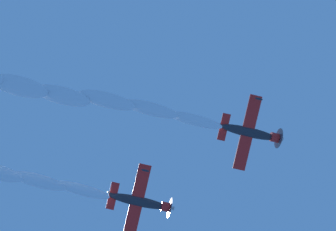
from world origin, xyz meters
name	(u,v)px	position (x,y,z in m)	size (l,w,h in m)	color
airplane_lead	(251,133)	(-5.70, -5.39, 69.86)	(7.53, 8.23, 2.88)	#232328
airplane_left_wingman	(141,202)	(3.89, -15.52, 68.00)	(7.49, 8.16, 2.87)	#232328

